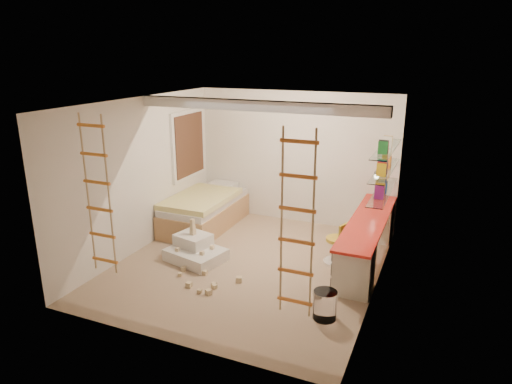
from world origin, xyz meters
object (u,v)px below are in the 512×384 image
at_px(play_platform, 195,251).
at_px(desk, 367,239).
at_px(bed, 205,211).
at_px(swivel_chair, 338,248).

bearing_deg(play_platform, desk, 21.11).
height_order(bed, swivel_chair, swivel_chair).
distance_m(bed, play_platform, 1.50).
bearing_deg(bed, swivel_chair, -12.44).
height_order(desk, swivel_chair, desk).
xyz_separation_m(bed, swivel_chair, (2.79, -0.61, -0.06)).
xyz_separation_m(desk, swivel_chair, (-0.41, -0.25, -0.14)).
relative_size(swivel_chair, play_platform, 0.70).
relative_size(bed, swivel_chair, 2.78).
bearing_deg(bed, play_platform, -67.28).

